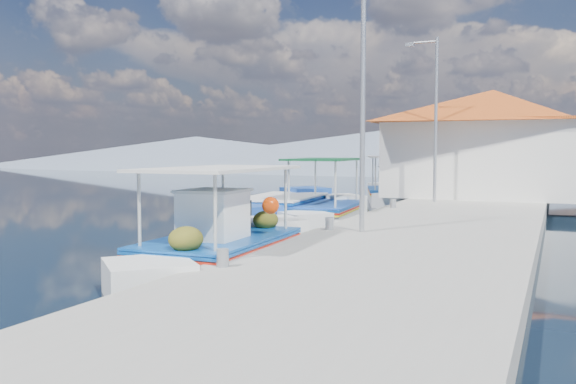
% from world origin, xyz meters
% --- Properties ---
extents(ground, '(160.00, 160.00, 0.00)m').
position_xyz_m(ground, '(0.00, 0.00, 0.00)').
color(ground, black).
rests_on(ground, ground).
extents(quay, '(5.00, 44.00, 0.50)m').
position_xyz_m(quay, '(5.90, 6.00, 0.25)').
color(quay, gray).
rests_on(quay, ground).
extents(bollards, '(0.20, 17.20, 0.30)m').
position_xyz_m(bollards, '(3.80, 5.25, 0.65)').
color(bollards, '#A5A8AD').
rests_on(bollards, quay).
extents(main_caique, '(2.20, 6.93, 2.28)m').
position_xyz_m(main_caique, '(2.57, -0.94, 0.44)').
color(main_caique, white).
rests_on(main_caique, ground).
extents(caique_green_canopy, '(2.25, 6.32, 2.37)m').
position_xyz_m(caique_green_canopy, '(1.88, 6.81, 0.35)').
color(caique_green_canopy, white).
rests_on(caique_green_canopy, ground).
extents(caique_blue_hull, '(2.51, 7.16, 1.28)m').
position_xyz_m(caique_blue_hull, '(0.27, 7.05, 0.35)').
color(caique_blue_hull, '#1B48A5').
rests_on(caique_blue_hull, ground).
extents(caique_far, '(3.35, 6.43, 2.37)m').
position_xyz_m(caique_far, '(1.87, 15.31, 0.44)').
color(caique_far, white).
rests_on(caique_far, ground).
extents(harbor_building, '(10.49, 10.49, 4.40)m').
position_xyz_m(harbor_building, '(6.20, 15.00, 2.78)').
color(harbor_building, silver).
rests_on(harbor_building, quay).
extents(lamp_post_near, '(1.21, 0.14, 6.00)m').
position_xyz_m(lamp_post_near, '(4.51, 2.00, 3.85)').
color(lamp_post_near, '#A5A8AD').
rests_on(lamp_post_near, quay).
extents(lamp_post_far, '(1.21, 0.14, 6.00)m').
position_xyz_m(lamp_post_far, '(4.51, 11.00, 3.85)').
color(lamp_post_far, '#A5A8AD').
rests_on(lamp_post_far, quay).
extents(mountain_ridge, '(171.40, 96.00, 5.50)m').
position_xyz_m(mountain_ridge, '(6.54, 56.00, 2.04)').
color(mountain_ridge, slate).
rests_on(mountain_ridge, ground).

